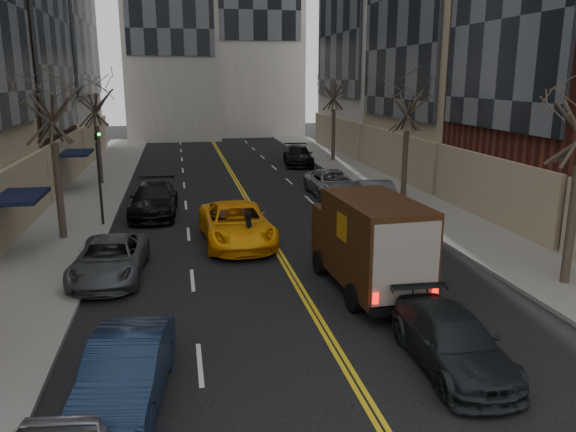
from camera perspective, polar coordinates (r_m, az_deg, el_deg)
name	(u,v)px	position (r m, az deg, el deg)	size (l,w,h in m)	color
sidewalk_left	(84,204)	(32.82, -20.02, 1.15)	(4.00, 66.00, 0.15)	slate
sidewalk_right	(393,191)	(34.83, 10.65, 2.47)	(4.00, 66.00, 0.15)	slate
tree_lf_mid	(48,84)	(25.19, -23.17, 12.25)	(3.20, 3.20, 8.91)	#382D23
tree_lf_far	(94,91)	(38.02, -19.13, 11.94)	(3.20, 3.20, 8.12)	#382D23
tree_rt_mid	(408,90)	(32.24, 12.14, 12.41)	(3.20, 3.20, 8.32)	#382D23
tree_rt_far	(334,78)	(46.42, 4.74, 13.75)	(3.20, 3.20, 9.11)	#382D23
traffic_signal	(99,168)	(27.22, -18.68, 4.66)	(0.29, 0.26, 4.70)	black
ups_truck	(369,244)	(18.42, 8.20, -2.81)	(2.62, 5.92, 3.18)	black
observer_sedan	(452,341)	(14.44, 16.34, -12.08)	(2.04, 4.69, 1.34)	black
taxi	(236,224)	(23.78, -5.27, -0.82)	(2.76, 5.98, 1.66)	#FFA70A
pedestrian	(249,232)	(22.30, -3.95, -1.67)	(0.64, 0.42, 1.75)	black
parked_lf_b	(126,371)	(12.96, -16.13, -14.91)	(1.55, 4.44, 1.46)	#0F1B32
parked_lf_c	(110,259)	(20.57, -17.66, -4.20)	(2.30, 4.98, 1.39)	#46494D
parked_lf_d	(154,200)	(29.30, -13.46, 1.63)	(2.26, 5.57, 1.62)	black
parked_lf_e	(155,195)	(30.84, -13.35, 2.13)	(1.77, 4.41, 1.50)	#999CA0
parked_rt_a	(376,198)	(29.18, 8.98, 1.80)	(1.71, 4.91, 1.62)	#45474B
parked_rt_b	(332,183)	(33.33, 4.54, 3.33)	(2.48, 5.37, 1.49)	#A9ABB1
parked_rt_c	(298,156)	(44.97, 1.03, 6.16)	(2.16, 5.31, 1.54)	black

